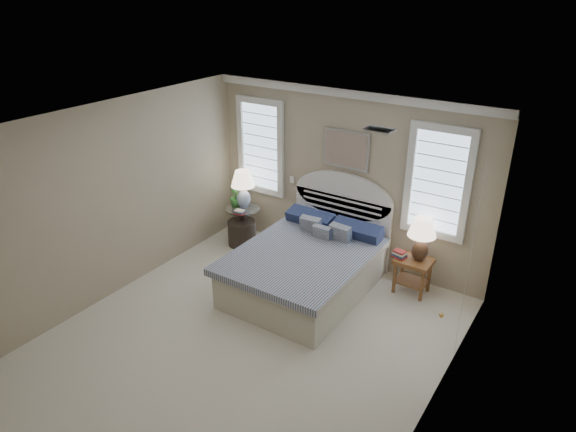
% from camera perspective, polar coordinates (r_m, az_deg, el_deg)
% --- Properties ---
extents(floor, '(4.50, 5.00, 0.01)m').
position_cam_1_polar(floor, '(6.61, -4.49, -13.53)').
color(floor, beige).
rests_on(floor, ground).
extents(ceiling, '(4.50, 5.00, 0.01)m').
position_cam_1_polar(ceiling, '(5.37, -5.46, 9.67)').
color(ceiling, white).
rests_on(ceiling, wall_back).
extents(wall_back, '(4.50, 0.02, 2.70)m').
position_cam_1_polar(wall_back, '(7.80, 6.41, 4.11)').
color(wall_back, tan).
rests_on(wall_back, floor).
extents(wall_left, '(0.02, 5.00, 2.70)m').
position_cam_1_polar(wall_left, '(7.36, -18.92, 1.55)').
color(wall_left, tan).
rests_on(wall_left, floor).
extents(wall_right, '(0.02, 5.00, 2.70)m').
position_cam_1_polar(wall_right, '(4.99, 16.28, -9.73)').
color(wall_right, tan).
rests_on(wall_right, floor).
extents(crown_molding, '(4.50, 0.08, 0.12)m').
position_cam_1_polar(crown_molding, '(7.41, 6.75, 13.39)').
color(crown_molding, silver).
rests_on(crown_molding, wall_back).
extents(hvac_vent, '(0.30, 0.20, 0.02)m').
position_cam_1_polar(hvac_vent, '(5.44, 10.08, 9.40)').
color(hvac_vent, '#B2B2B2').
rests_on(hvac_vent, ceiling).
extents(switch_plate, '(0.08, 0.01, 0.12)m').
position_cam_1_polar(switch_plate, '(8.30, 0.46, 4.10)').
color(switch_plate, silver).
rests_on(switch_plate, wall_back).
extents(window_left, '(0.90, 0.06, 1.60)m').
position_cam_1_polar(window_left, '(8.47, -2.99, 7.72)').
color(window_left, silver).
rests_on(window_left, wall_back).
extents(window_right, '(0.90, 0.06, 1.60)m').
position_cam_1_polar(window_right, '(7.22, 16.35, 3.61)').
color(window_right, silver).
rests_on(window_right, wall_back).
extents(painting, '(0.74, 0.04, 0.58)m').
position_cam_1_polar(painting, '(7.61, 6.44, 7.33)').
color(painting, silver).
rests_on(painting, wall_back).
extents(closet_door, '(0.02, 1.80, 2.40)m').
position_cam_1_polar(closet_door, '(6.07, 19.51, -5.21)').
color(closet_door, white).
rests_on(closet_door, floor).
extents(bed, '(1.72, 2.28, 1.47)m').
position_cam_1_polar(bed, '(7.39, 2.31, -5.30)').
color(bed, '#B6B4A0').
rests_on(bed, floor).
extents(side_table_left, '(0.56, 0.56, 0.63)m').
position_cam_1_polar(side_table_left, '(8.65, -5.02, -0.60)').
color(side_table_left, black).
rests_on(side_table_left, floor).
extents(nightstand_right, '(0.50, 0.40, 0.53)m').
position_cam_1_polar(nightstand_right, '(7.47, 13.71, -5.68)').
color(nightstand_right, brown).
rests_on(nightstand_right, floor).
extents(floor_pot, '(0.50, 0.50, 0.42)m').
position_cam_1_polar(floor_pot, '(8.66, -5.15, -1.87)').
color(floor_pot, black).
rests_on(floor_pot, floor).
extents(lamp_left, '(0.51, 0.51, 0.64)m').
position_cam_1_polar(lamp_left, '(8.45, -5.02, 3.47)').
color(lamp_left, silver).
rests_on(lamp_left, side_table_left).
extents(lamp_right, '(0.40, 0.40, 0.64)m').
position_cam_1_polar(lamp_right, '(7.25, 14.64, -1.98)').
color(lamp_right, black).
rests_on(lamp_right, nightstand_right).
extents(potted_plant, '(0.25, 0.25, 0.37)m').
position_cam_1_polar(potted_plant, '(8.56, -5.85, 2.20)').
color(potted_plant, '#326528').
rests_on(potted_plant, side_table_left).
extents(books_left, '(0.18, 0.14, 0.07)m').
position_cam_1_polar(books_left, '(8.34, -5.40, 0.44)').
color(books_left, maroon).
rests_on(books_left, side_table_left).
extents(books_right, '(0.22, 0.18, 0.11)m').
position_cam_1_polar(books_right, '(7.39, 12.26, -4.18)').
color(books_right, maroon).
rests_on(books_right, nightstand_right).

